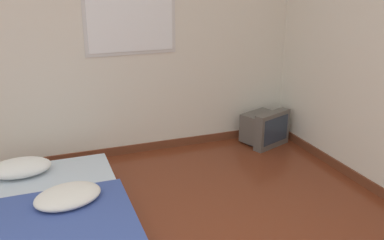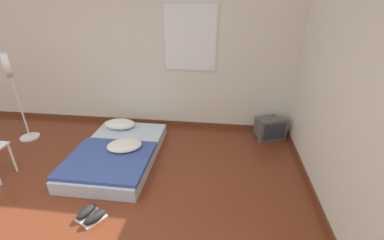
# 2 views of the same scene
# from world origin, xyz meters

# --- Properties ---
(wall_back) EXTENTS (7.63, 0.08, 2.60)m
(wall_back) POSITION_xyz_m (0.01, 2.84, 1.29)
(wall_back) COLOR silver
(wall_back) RESTS_ON ground_plane
(mattress_bed) EXTENTS (1.15, 1.75, 0.33)m
(mattress_bed) POSITION_xyz_m (-0.12, 1.59, 0.12)
(mattress_bed) COLOR silver
(mattress_bed) RESTS_ON ground_plane
(crt_tv) EXTENTS (0.54, 0.50, 0.40)m
(crt_tv) POSITION_xyz_m (2.26, 2.53, 0.19)
(crt_tv) COLOR #56514C
(crt_tv) RESTS_ON ground_plane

